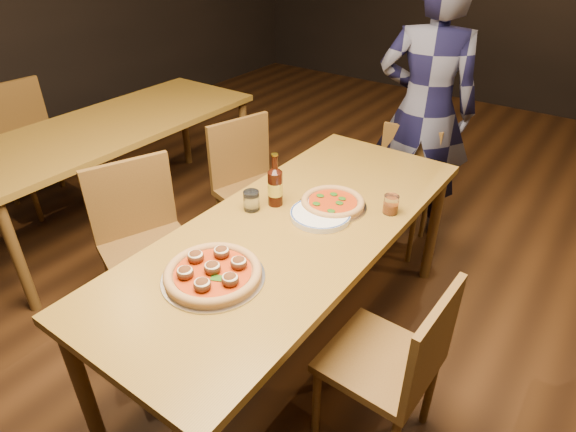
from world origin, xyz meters
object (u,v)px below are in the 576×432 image
Objects in this scene: table_main at (294,238)px; beer_bottle at (275,187)px; pizza_meatball at (213,273)px; amber_glass at (391,204)px; pizza_margherita at (333,203)px; chair_main_nw at (151,253)px; chair_main_sw at (259,193)px; diner at (425,111)px; water_glass at (251,201)px; chair_nbr_left at (36,146)px; plate_stack at (321,215)px; chair_end at (398,190)px; table_left at (112,133)px; chair_main_e at (379,359)px.

table_main is 7.89× the size of beer_bottle.
amber_glass reaches higher than pizza_meatball.
table_main is 0.26m from pizza_margherita.
beer_bottle is at bearing -32.08° from chair_main_nw.
chair_main_sw reaches higher than pizza_meatball.
diner is (-0.04, 1.19, 0.09)m from pizza_margherita.
beer_bottle is at bearing -149.04° from pizza_margherita.
water_glass is at bearing 112.98° from pizza_meatball.
table_main is at bearing 2.22° from water_glass.
chair_nbr_left is 2.24m from beer_bottle.
water_glass is (0.40, -0.54, 0.34)m from chair_main_sw.
beer_bottle is (-0.23, -0.14, 0.07)m from pizza_margherita.
diner is (0.05, 1.91, 0.09)m from pizza_meatball.
diner reaches higher than plate_stack.
plate_stack is 0.25m from beer_bottle.
chair_main_sw is 1.18m from diner.
chair_main_nw reaches higher than plate_stack.
beer_bottle reaches higher than chair_nbr_left.
beer_bottle is (-0.19, -1.07, 0.44)m from chair_end.
plate_stack is (2.45, 0.02, 0.29)m from chair_nbr_left.
chair_main_sw reaches higher than pizza_margherita.
pizza_meatball is (2.35, -0.59, 0.30)m from chair_nbr_left.
pizza_meatball is (-0.05, -1.64, 0.37)m from chair_end.
water_glass reaches higher than table_left.
chair_nbr_left reaches higher than chair_main_e.
chair_nbr_left is 2.18m from water_glass.
diner is at bearing 81.81° from beer_bottle.
plate_stack is (0.75, 0.40, 0.29)m from chair_main_nw.
amber_glass is (0.34, 0.82, 0.02)m from pizza_meatball.
plate_stack is 0.16× the size of diner.
chair_end is 1.69m from pizza_meatball.
chair_main_nw is 10.07× the size of water_glass.
chair_main_sw is at bearing 12.12° from table_left.
pizza_meatball is at bearing 70.71° from diner.
chair_end is (-0.54, 1.36, -0.03)m from chair_main_e.
pizza_margherita is 3.43× the size of water_glass.
table_main is 2.40m from chair_nbr_left.
pizza_margherita is at bearing -129.38° from chair_main_e.
chair_end is 1.10m from plate_stack.
beer_bottle reaches higher than chair_main_e.
chair_main_nw reaches higher than chair_main_e.
table_main is at bearing -10.01° from table_left.
table_left is at bearing 172.28° from beer_bottle.
plate_stack is 1.31m from diner.
table_left is 2.17× the size of chair_main_sw.
pizza_margherita is 1.16× the size of plate_stack.
beer_bottle reaches higher than table_left.
plate_stack is (0.70, -0.41, 0.30)m from chair_main_sw.
diner reaches higher than chair_end.
chair_nbr_left reaches higher than pizza_margherita.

